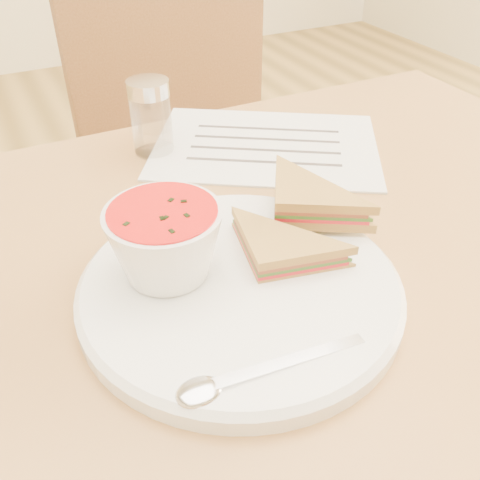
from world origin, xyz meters
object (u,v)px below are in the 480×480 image
chair_far (215,192)px  soup_bowl (166,245)px  plate (240,289)px  dining_table (274,429)px  condiment_shaker (151,117)px

chair_far → soup_bowl: bearing=59.0°
plate → soup_bowl: size_ratio=2.86×
chair_far → plate: size_ratio=3.24×
soup_bowl → chair_far: bearing=61.7°
soup_bowl → dining_table: bearing=10.6°
chair_far → condiment_shaker: size_ratio=9.74×
dining_table → chair_far: size_ratio=1.00×
dining_table → condiment_shaker: condiment_shaker is taller
dining_table → soup_bowl: size_ratio=9.22×
soup_bowl → condiment_shaker: size_ratio=1.05×
dining_table → soup_bowl: soup_bowl is taller
chair_far → plate: (-0.22, -0.55, 0.26)m
plate → condiment_shaker: size_ratio=3.01×
dining_table → condiment_shaker: (-0.07, 0.26, 0.43)m
plate → dining_table: bearing=35.9°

